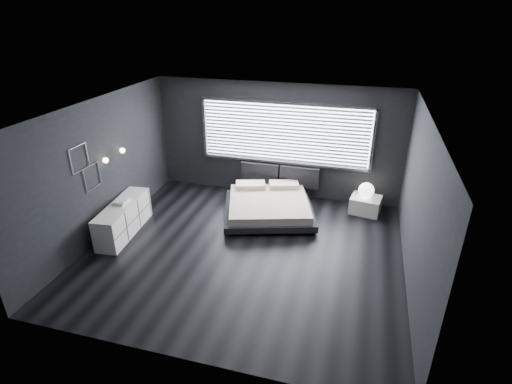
# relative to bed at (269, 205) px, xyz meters

# --- Properties ---
(room) EXTENTS (6.04, 6.00, 2.80)m
(room) POSITION_rel_bed_xyz_m (-0.10, -1.59, 1.16)
(room) COLOR black
(room) RESTS_ON ground
(window) EXTENTS (4.14, 0.09, 1.52)m
(window) POSITION_rel_bed_xyz_m (0.10, 1.11, 1.37)
(window) COLOR white
(window) RESTS_ON ground
(headboard) EXTENTS (1.96, 0.16, 0.52)m
(headboard) POSITION_rel_bed_xyz_m (0.01, 1.05, 0.33)
(headboard) COLOR black
(headboard) RESTS_ON ground
(sconce_near) EXTENTS (0.18, 0.11, 0.11)m
(sconce_near) POSITION_rel_bed_xyz_m (-2.98, -1.54, 1.36)
(sconce_near) COLOR silver
(sconce_near) RESTS_ON ground
(sconce_far) EXTENTS (0.18, 0.11, 0.11)m
(sconce_far) POSITION_rel_bed_xyz_m (-2.98, -0.94, 1.36)
(sconce_far) COLOR silver
(sconce_far) RESTS_ON ground
(wall_art_upper) EXTENTS (0.01, 0.48, 0.48)m
(wall_art_upper) POSITION_rel_bed_xyz_m (-3.07, -2.14, 1.61)
(wall_art_upper) COLOR #47474C
(wall_art_upper) RESTS_ON ground
(wall_art_lower) EXTENTS (0.01, 0.48, 0.48)m
(wall_art_lower) POSITION_rel_bed_xyz_m (-3.07, -1.89, 1.14)
(wall_art_lower) COLOR #47474C
(wall_art_lower) RESTS_ON ground
(bed) EXTENTS (2.44, 2.38, 0.51)m
(bed) POSITION_rel_bed_xyz_m (0.00, 0.00, 0.00)
(bed) COLOR black
(bed) RESTS_ON ground
(nightstand) EXTENTS (0.75, 0.65, 0.39)m
(nightstand) POSITION_rel_bed_xyz_m (2.14, 0.71, -0.04)
(nightstand) COLOR white
(nightstand) RESTS_ON ground
(orb_lamp) EXTENTS (0.35, 0.35, 0.35)m
(orb_lamp) POSITION_rel_bed_xyz_m (2.11, 0.71, 0.33)
(orb_lamp) COLOR white
(orb_lamp) RESTS_ON nightstand
(dresser) EXTENTS (0.64, 1.73, 0.68)m
(dresser) POSITION_rel_bed_xyz_m (-2.74, -1.58, 0.10)
(dresser) COLOR white
(dresser) RESTS_ON ground
(book_stack) EXTENTS (0.28, 0.36, 0.07)m
(book_stack) POSITION_rel_bed_xyz_m (-2.76, -1.52, 0.47)
(book_stack) COLOR silver
(book_stack) RESTS_ON dresser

